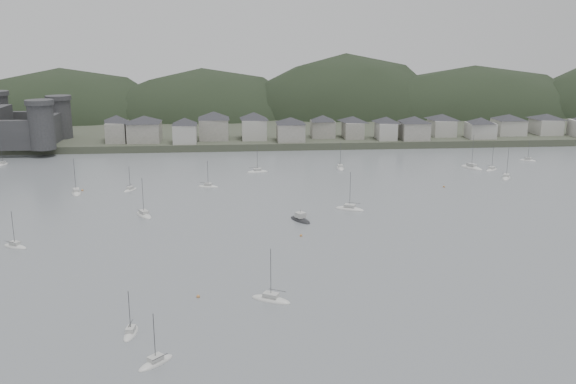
{
  "coord_description": "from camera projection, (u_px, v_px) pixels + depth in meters",
  "views": [
    {
      "loc": [
        -14.49,
        -93.7,
        48.91
      ],
      "look_at": [
        0.0,
        75.0,
        6.0
      ],
      "focal_mm": 39.26,
      "sensor_mm": 36.0,
      "label": 1
    }
  ],
  "objects": [
    {
      "name": "far_shore_land",
      "position": [
        258.0,
        112.0,
        388.26
      ],
      "size": [
        900.0,
        250.0,
        3.0
      ],
      "primitive_type": "cube",
      "color": "#383D2D",
      "rests_on": "ground"
    },
    {
      "name": "sailboat_lead",
      "position": [
        156.0,
        363.0,
        95.74
      ],
      "size": [
        5.98,
        6.11,
        8.9
      ],
      "rotation": [
        0.0,
        0.0,
        5.52
      ],
      "color": "silver",
      "rests_on": "ground"
    },
    {
      "name": "waterfront_town",
      "position": [
        379.0,
        125.0,
        282.86
      ],
      "size": [
        451.48,
        28.46,
        12.92
      ],
      "color": "gray",
      "rests_on": "far_shore_land"
    },
    {
      "name": "moored_fleet",
      "position": [
        285.0,
        221.0,
        168.0
      ],
      "size": [
        253.87,
        178.17,
        13.55
      ],
      "color": "silver",
      "rests_on": "ground"
    },
    {
      "name": "forested_ridge",
      "position": [
        268.0,
        139.0,
        367.08
      ],
      "size": [
        851.55,
        103.94,
        102.57
      ],
      "color": "black",
      "rests_on": "ground"
    },
    {
      "name": "motor_launch_far",
      "position": [
        300.0,
        220.0,
        168.69
      ],
      "size": [
        6.47,
        8.43,
        3.92
      ],
      "rotation": [
        0.0,
        0.0,
        3.65
      ],
      "color": "black",
      "rests_on": "ground"
    },
    {
      "name": "mooring_buoys",
      "position": [
        328.0,
        216.0,
        172.4
      ],
      "size": [
        147.97,
        87.95,
        0.7
      ],
      "color": "#BD7C3F",
      "rests_on": "ground"
    },
    {
      "name": "ground",
      "position": [
        327.0,
        338.0,
        103.72
      ],
      "size": [
        900.0,
        900.0,
        0.0
      ],
      "primitive_type": "plane",
      "color": "slate",
      "rests_on": "ground"
    }
  ]
}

